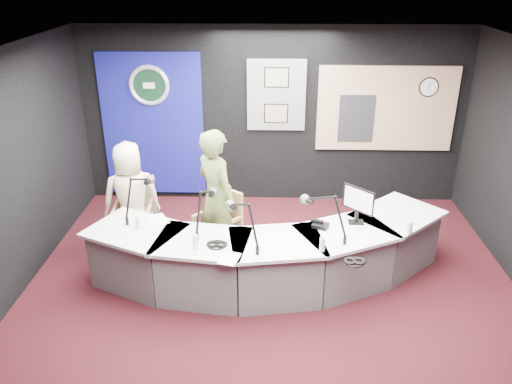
{
  "coord_description": "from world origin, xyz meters",
  "views": [
    {
      "loc": [
        -0.04,
        -4.83,
        3.66
      ],
      "look_at": [
        -0.2,
        0.8,
        1.1
      ],
      "focal_mm": 36.0,
      "sensor_mm": 36.0,
      "label": 1
    }
  ],
  "objects_px": {
    "broadcast_desk": "(268,255)",
    "armchair_left": "(134,218)",
    "armchair_right": "(217,226)",
    "person_woman": "(216,198)",
    "person_man": "(131,198)"
  },
  "relations": [
    {
      "from": "broadcast_desk",
      "to": "armchair_left",
      "type": "height_order",
      "value": "armchair_left"
    },
    {
      "from": "armchair_right",
      "to": "person_woman",
      "type": "relative_size",
      "value": 0.55
    },
    {
      "from": "broadcast_desk",
      "to": "person_man",
      "type": "xyz_separation_m",
      "value": [
        -1.82,
        0.74,
        0.39
      ]
    },
    {
      "from": "armchair_left",
      "to": "person_woman",
      "type": "bearing_deg",
      "value": -17.85
    },
    {
      "from": "broadcast_desk",
      "to": "armchair_left",
      "type": "distance_m",
      "value": 1.97
    },
    {
      "from": "armchair_left",
      "to": "person_man",
      "type": "distance_m",
      "value": 0.31
    },
    {
      "from": "armchair_left",
      "to": "person_woman",
      "type": "height_order",
      "value": "person_woman"
    },
    {
      "from": "armchair_left",
      "to": "person_man",
      "type": "xyz_separation_m",
      "value": [
        0.0,
        0.0,
        0.31
      ]
    },
    {
      "from": "armchair_left",
      "to": "person_man",
      "type": "relative_size",
      "value": 0.6
    },
    {
      "from": "broadcast_desk",
      "to": "person_woman",
      "type": "height_order",
      "value": "person_woman"
    },
    {
      "from": "armchair_left",
      "to": "person_woman",
      "type": "xyz_separation_m",
      "value": [
        1.16,
        -0.26,
        0.44
      ]
    },
    {
      "from": "broadcast_desk",
      "to": "person_man",
      "type": "distance_m",
      "value": 2.01
    },
    {
      "from": "person_man",
      "to": "armchair_right",
      "type": "bearing_deg",
      "value": 148.74
    },
    {
      "from": "broadcast_desk",
      "to": "person_man",
      "type": "bearing_deg",
      "value": 157.86
    },
    {
      "from": "armchair_left",
      "to": "armchair_right",
      "type": "height_order",
      "value": "armchair_right"
    }
  ]
}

